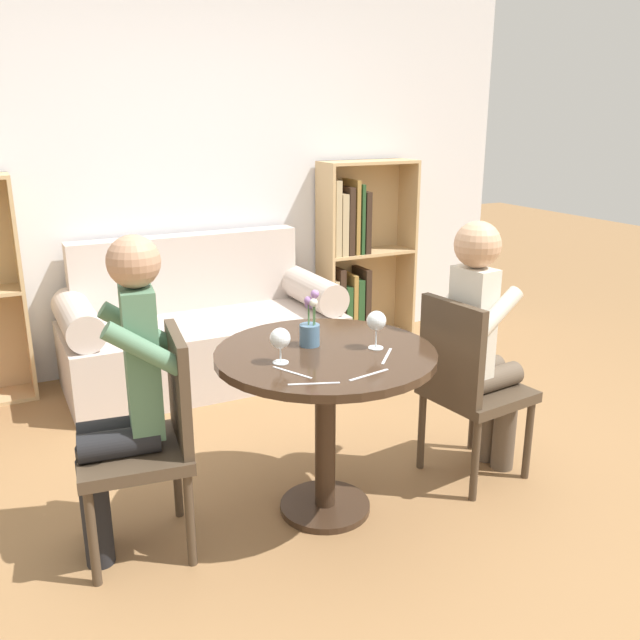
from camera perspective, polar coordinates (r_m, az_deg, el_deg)
ground_plane at (r=3.14m, az=0.43°, el=-15.62°), size 16.00×16.00×0.00m
back_wall at (r=4.71m, az=-12.14°, el=12.50°), size 5.20×0.05×2.70m
round_table at (r=2.86m, az=0.45°, el=-5.49°), size 0.93×0.93×0.75m
couch at (r=4.50m, az=-9.90°, el=-1.10°), size 1.75×0.80×0.92m
bookshelf_right at (r=5.15m, az=2.90°, el=5.13°), size 0.73×0.28×1.36m
chair_left at (r=2.76m, az=-14.01°, el=-9.32°), size 0.47×0.47×0.90m
chair_right at (r=3.24m, az=12.29°, el=-5.12°), size 0.47×0.47×0.90m
person_left at (r=2.69m, az=-16.18°, el=-6.03°), size 0.44×0.37×1.28m
person_right at (r=3.24m, az=13.48°, el=-1.86°), size 0.44×0.37×1.24m
wine_glass_left at (r=2.65m, az=-3.37°, el=-1.64°), size 0.08×0.08×0.14m
wine_glass_right at (r=2.81m, az=4.77°, el=-0.16°), size 0.08×0.08×0.16m
flower_vase at (r=2.85m, az=-0.85°, el=-0.64°), size 0.09×0.09×0.24m
knife_left_setting at (r=2.58m, az=-2.37°, el=-4.43°), size 0.09×0.18×0.00m
fork_left_setting at (r=2.47m, az=-0.52°, el=-5.38°), size 0.18×0.08×0.00m
knife_right_setting at (r=2.76m, az=5.64°, el=-3.04°), size 0.14×0.15×0.00m
fork_right_setting at (r=2.56m, az=4.15°, el=-4.62°), size 0.19×0.05×0.00m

